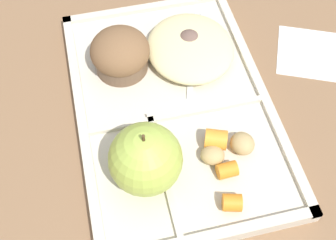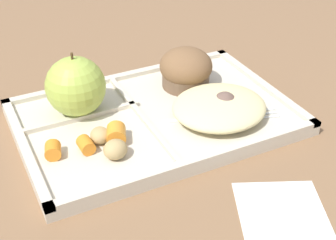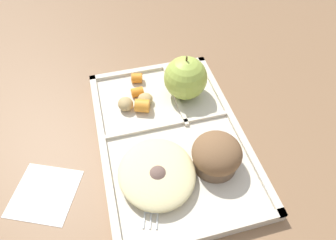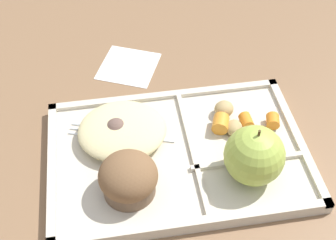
{
  "view_description": "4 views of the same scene",
  "coord_description": "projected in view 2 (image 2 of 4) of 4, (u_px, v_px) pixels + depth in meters",
  "views": [
    {
      "loc": [
        -0.33,
        0.08,
        0.5
      ],
      "look_at": [
        -0.03,
        0.01,
        0.03
      ],
      "focal_mm": 45.5,
      "sensor_mm": 36.0,
      "label": 1
    },
    {
      "loc": [
        -0.25,
        -0.54,
        0.4
      ],
      "look_at": [
        -0.0,
        -0.04,
        0.03
      ],
      "focal_mm": 51.72,
      "sensor_mm": 36.0,
      "label": 2
    },
    {
      "loc": [
        0.34,
        -0.09,
        0.47
      ],
      "look_at": [
        -0.02,
        -0.0,
        0.04
      ],
      "focal_mm": 32.58,
      "sensor_mm": 36.0,
      "label": 3
    },
    {
      "loc": [
        0.09,
        0.44,
        0.58
      ],
      "look_at": [
        0.01,
        -0.03,
        0.06
      ],
      "focal_mm": 49.78,
      "sensor_mm": 36.0,
      "label": 4
    }
  ],
  "objects": [
    {
      "name": "potato_chunk_corner",
      "position": [
        115.0,
        149.0,
        0.62
      ],
      "size": [
        0.04,
        0.04,
        0.03
      ],
      "primitive_type": "ellipsoid",
      "rotation": [
        0.0,
        0.0,
        5.04
      ],
      "color": "tan",
      "rests_on": "lunch_tray"
    },
    {
      "name": "potato_chunk_golden",
      "position": [
        100.0,
        135.0,
        0.65
      ],
      "size": [
        0.03,
        0.04,
        0.02
      ],
      "primitive_type": "ellipsoid",
      "rotation": [
        0.0,
        0.0,
        4.38
      ],
      "color": "tan",
      "rests_on": "lunch_tray"
    },
    {
      "name": "carrot_slice_small",
      "position": [
        53.0,
        150.0,
        0.62
      ],
      "size": [
        0.03,
        0.03,
        0.02
      ],
      "primitive_type": "cylinder",
      "rotation": [
        0.0,
        1.57,
        1.31
      ],
      "color": "orange",
      "rests_on": "lunch_tray"
    },
    {
      "name": "meatball_front",
      "position": [
        218.0,
        108.0,
        0.7
      ],
      "size": [
        0.03,
        0.03,
        0.03
      ],
      "primitive_type": "sphere",
      "color": "brown",
      "rests_on": "lunch_tray"
    },
    {
      "name": "bran_muffin",
      "position": [
        186.0,
        69.0,
        0.77
      ],
      "size": [
        0.08,
        0.08,
        0.06
      ],
      "color": "brown",
      "rests_on": "lunch_tray"
    },
    {
      "name": "green_apple",
      "position": [
        76.0,
        86.0,
        0.7
      ],
      "size": [
        0.09,
        0.09,
        0.1
      ],
      "color": "#A8C14C",
      "rests_on": "lunch_tray"
    },
    {
      "name": "egg_noodle_pile",
      "position": [
        219.0,
        107.0,
        0.7
      ],
      "size": [
        0.14,
        0.13,
        0.03
      ],
      "primitive_type": "ellipsoid",
      "color": "beige",
      "rests_on": "lunch_tray"
    },
    {
      "name": "carrot_slice_diagonal",
      "position": [
        86.0,
        145.0,
        0.64
      ],
      "size": [
        0.02,
        0.03,
        0.02
      ],
      "primitive_type": "cylinder",
      "rotation": [
        0.0,
        1.57,
        1.61
      ],
      "color": "orange",
      "rests_on": "lunch_tray"
    },
    {
      "name": "lunch_tray",
      "position": [
        155.0,
        118.0,
        0.72
      ],
      "size": [
        0.4,
        0.26,
        0.02
      ],
      "color": "beige",
      "rests_on": "ground"
    },
    {
      "name": "meatball_side",
      "position": [
        225.0,
        104.0,
        0.7
      ],
      "size": [
        0.04,
        0.04,
        0.04
      ],
      "primitive_type": "sphere",
      "color": "brown",
      "rests_on": "lunch_tray"
    },
    {
      "name": "plastic_fork",
      "position": [
        232.0,
        116.0,
        0.71
      ],
      "size": [
        0.17,
        0.07,
        0.0
      ],
      "color": "silver",
      "rests_on": "lunch_tray"
    },
    {
      "name": "carrot_slice_large",
      "position": [
        116.0,
        134.0,
        0.65
      ],
      "size": [
        0.03,
        0.04,
        0.03
      ],
      "primitive_type": "cylinder",
      "rotation": [
        0.0,
        1.57,
        4.35
      ],
      "color": "orange",
      "rests_on": "lunch_tray"
    },
    {
      "name": "ground",
      "position": [
        155.0,
        123.0,
        0.72
      ],
      "size": [
        6.0,
        6.0,
        0.0
      ],
      "primitive_type": "plane",
      "color": "#846042"
    },
    {
      "name": "paper_napkin",
      "position": [
        281.0,
        211.0,
        0.57
      ],
      "size": [
        0.13,
        0.13,
        0.0
      ],
      "primitive_type": "cube",
      "rotation": [
        0.0,
        0.0,
        -0.42
      ],
      "color": "white",
      "rests_on": "ground"
    }
  ]
}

